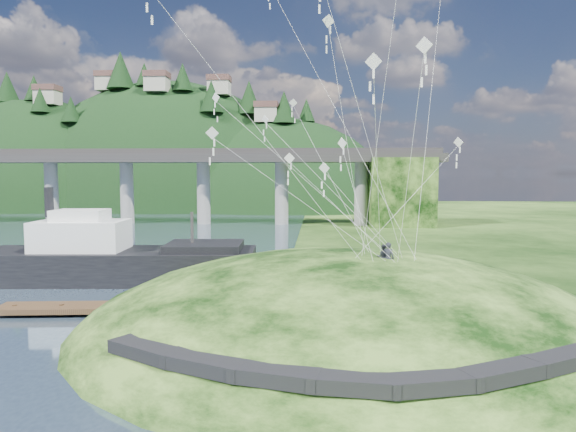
{
  "coord_description": "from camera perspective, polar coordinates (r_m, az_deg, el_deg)",
  "views": [
    {
      "loc": [
        6.13,
        -30.33,
        10.0
      ],
      "look_at": [
        4.0,
        6.0,
        7.0
      ],
      "focal_mm": 32.0,
      "sensor_mm": 36.0,
      "label": 1
    }
  ],
  "objects": [
    {
      "name": "far_ridge",
      "position": [
        161.34,
        -14.62,
        -1.64
      ],
      "size": [
        153.0,
        70.0,
        94.5
      ],
      "color": "black",
      "rests_on": "ground"
    },
    {
      "name": "wooden_dock",
      "position": [
        39.33,
        -19.34,
        -9.56
      ],
      "size": [
        15.5,
        3.92,
        1.1
      ],
      "color": "#3D2919",
      "rests_on": "ground"
    },
    {
      "name": "footpath",
      "position": [
        22.1,
        6.86,
        -16.32
      ],
      "size": [
        22.29,
        5.84,
        0.83
      ],
      "color": "black",
      "rests_on": "ground"
    },
    {
      "name": "kite_flyers",
      "position": [
        31.62,
        10.81,
        -2.99
      ],
      "size": [
        1.11,
        1.11,
        1.97
      ],
      "color": "#242630",
      "rests_on": "ground"
    },
    {
      "name": "kite_swarm",
      "position": [
        34.54,
        3.08,
        15.48
      ],
      "size": [
        20.14,
        17.71,
        18.62
      ],
      "color": "silver",
      "rests_on": "ground"
    },
    {
      "name": "grass_hill",
      "position": [
        34.37,
        6.5,
        -14.87
      ],
      "size": [
        36.0,
        32.0,
        13.0
      ],
      "color": "black",
      "rests_on": "ground"
    },
    {
      "name": "work_barge",
      "position": [
        50.3,
        -18.77,
        -4.46
      ],
      "size": [
        25.43,
        8.36,
        8.77
      ],
      "color": "black",
      "rests_on": "ground"
    },
    {
      "name": "ground",
      "position": [
        32.52,
        -7.89,
        -13.24
      ],
      "size": [
        320.0,
        320.0,
        0.0
      ],
      "primitive_type": "plane",
      "color": "black",
      "rests_on": "ground"
    },
    {
      "name": "bridge",
      "position": [
        105.55,
        -14.67,
        4.4
      ],
      "size": [
        160.0,
        11.0,
        15.0
      ],
      "color": "#2D2B2B",
      "rests_on": "ground"
    }
  ]
}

